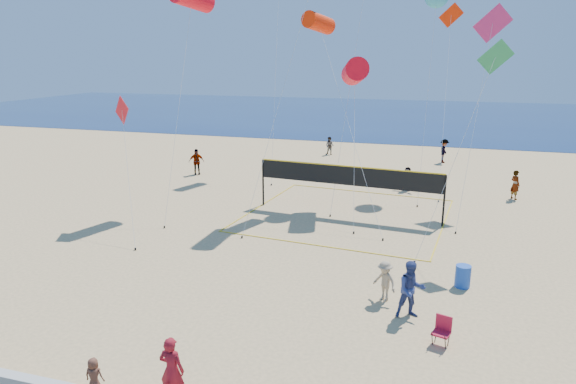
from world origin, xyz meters
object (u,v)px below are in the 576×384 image
(camp_chair, at_px, (442,329))
(volleyball_net, at_px, (348,181))
(woman, at_px, (172,370))
(trash_barrel, at_px, (463,276))

(camp_chair, relative_size, volleyball_net, 0.09)
(woman, bearing_deg, volleyball_net, -94.72)
(trash_barrel, bearing_deg, volleyball_net, 127.22)
(camp_chair, relative_size, trash_barrel, 1.19)
(camp_chair, bearing_deg, woman, -126.56)
(camp_chair, height_order, volleyball_net, volleyball_net)
(woman, relative_size, volleyball_net, 0.16)
(volleyball_net, bearing_deg, camp_chair, -61.43)
(trash_barrel, xyz_separation_m, volleyball_net, (-5.62, 7.40, 1.43))
(woman, bearing_deg, camp_chair, -143.87)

